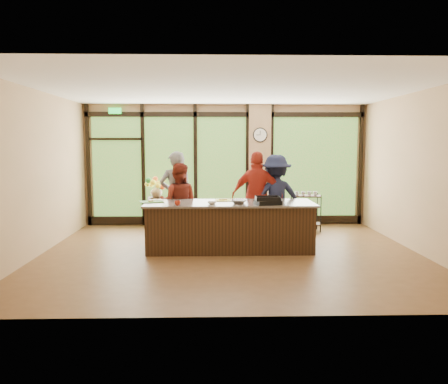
{
  "coord_description": "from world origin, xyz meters",
  "views": [
    {
      "loc": [
        -0.33,
        -7.93,
        2.02
      ],
      "look_at": [
        -0.11,
        0.4,
        1.11
      ],
      "focal_mm": 35.0,
      "sensor_mm": 36.0,
      "label": 1
    }
  ],
  "objects": [
    {
      "name": "cook_midright",
      "position": [
        0.62,
        1.13,
        0.94
      ],
      "size": [
        1.17,
        0.67,
        1.87
      ],
      "primitive_type": "imported",
      "rotation": [
        0.0,
        0.0,
        2.94
      ],
      "color": "#A42819",
      "rests_on": "floor"
    },
    {
      "name": "bar_cart",
      "position": [
        1.85,
        2.07,
        0.56
      ],
      "size": [
        0.74,
        0.5,
        0.93
      ],
      "rotation": [
        0.0,
        0.0,
        -0.17
      ],
      "color": "black",
      "rests_on": "floor"
    },
    {
      "name": "cook_left",
      "position": [
        -1.09,
        1.16,
        0.94
      ],
      "size": [
        0.76,
        0.57,
        1.88
      ],
      "primitive_type": "imported",
      "rotation": [
        0.0,
        0.0,
        3.33
      ],
      "color": "slate",
      "rests_on": "floor"
    },
    {
      "name": "flower_vase",
      "position": [
        -1.68,
        2.56,
        0.9
      ],
      "size": [
        0.29,
        0.29,
        0.29
      ],
      "primitive_type": "imported",
      "rotation": [
        0.0,
        0.0,
        -0.03
      ],
      "color": "olive",
      "rests_on": "flower_stand"
    },
    {
      "name": "cook_right",
      "position": [
        1.01,
        1.17,
        0.9
      ],
      "size": [
        1.24,
        0.81,
        1.8
      ],
      "primitive_type": "imported",
      "rotation": [
        0.0,
        0.0,
        3.27
      ],
      "color": "#161A32",
      "rests_on": "floor"
    },
    {
      "name": "window_wall",
      "position": [
        0.16,
        2.95,
        1.39
      ],
      "size": [
        6.9,
        0.12,
        3.0
      ],
      "color": "tan",
      "rests_on": "floor"
    },
    {
      "name": "ceiling",
      "position": [
        0.0,
        0.0,
        3.0
      ],
      "size": [
        7.0,
        7.0,
        0.0
      ],
      "primitive_type": "plane",
      "rotation": [
        3.14,
        0.0,
        0.0
      ],
      "color": "white",
      "rests_on": "back_wall"
    },
    {
      "name": "flower_stand",
      "position": [
        -1.68,
        2.56,
        0.38
      ],
      "size": [
        0.46,
        0.46,
        0.75
      ],
      "primitive_type": "cube",
      "rotation": [
        0.0,
        0.0,
        0.25
      ],
      "color": "black",
      "rests_on": "floor"
    },
    {
      "name": "island_base",
      "position": [
        0.0,
        0.3,
        0.44
      ],
      "size": [
        3.1,
        1.0,
        0.88
      ],
      "primitive_type": "cube",
      "color": "black",
      "rests_on": "floor"
    },
    {
      "name": "cook_midleft",
      "position": [
        -1.03,
        1.04,
        0.82
      ],
      "size": [
        0.84,
        0.68,
        1.64
      ],
      "primitive_type": "imported",
      "rotation": [
        0.0,
        0.0,
        3.06
      ],
      "color": "maroon",
      "rests_on": "floor"
    },
    {
      "name": "cutting_board_right",
      "position": [
        -0.05,
        0.6,
        0.93
      ],
      "size": [
        0.38,
        0.29,
        0.01
      ],
      "primitive_type": "cube",
      "rotation": [
        0.0,
        0.0,
        0.02
      ],
      "color": "gold",
      "rests_on": "countertop"
    },
    {
      "name": "cutting_board_left",
      "position": [
        -1.5,
        0.38,
        0.93
      ],
      "size": [
        0.5,
        0.43,
        0.01
      ],
      "primitive_type": "cube",
      "rotation": [
        0.0,
        0.0,
        0.28
      ],
      "color": "#437F2E",
      "rests_on": "countertop"
    },
    {
      "name": "right_wall",
      "position": [
        3.5,
        0.0,
        1.5
      ],
      "size": [
        0.0,
        6.0,
        6.0
      ],
      "primitive_type": "plane",
      "rotation": [
        1.57,
        0.0,
        -1.57
      ],
      "color": "tan",
      "rests_on": "floor"
    },
    {
      "name": "wall_clock",
      "position": [
        0.85,
        2.87,
        2.25
      ],
      "size": [
        0.36,
        0.04,
        0.36
      ],
      "color": "black",
      "rests_on": "window_wall"
    },
    {
      "name": "mixing_bowl",
      "position": [
        0.17,
        0.13,
        0.96
      ],
      "size": [
        0.38,
        0.38,
        0.07
      ],
      "primitive_type": "imported",
      "rotation": [
        0.0,
        0.0,
        -0.34
      ],
      "color": "silver",
      "rests_on": "countertop"
    },
    {
      "name": "floor",
      "position": [
        0.0,
        0.0,
        0.0
      ],
      "size": [
        7.0,
        7.0,
        0.0
      ],
      "primitive_type": "plane",
      "color": "brown",
      "rests_on": "ground"
    },
    {
      "name": "prep_bowl_mid",
      "position": [
        0.52,
        -0.01,
        0.94
      ],
      "size": [
        0.15,
        0.15,
        0.04
      ],
      "primitive_type": "imported",
      "rotation": [
        0.0,
        0.0,
        -0.18
      ],
      "color": "silver",
      "rests_on": "countertop"
    },
    {
      "name": "prep_bowl_near",
      "position": [
        -0.34,
        0.05,
        0.94
      ],
      "size": [
        0.2,
        0.2,
        0.05
      ],
      "primitive_type": "imported",
      "rotation": [
        0.0,
        0.0,
        0.29
      ],
      "color": "silver",
      "rests_on": "countertop"
    },
    {
      "name": "countertop",
      "position": [
        0.0,
        0.3,
        0.9
      ],
      "size": [
        3.2,
        1.1,
        0.04
      ],
      "primitive_type": "cube",
      "color": "#70665C",
      "rests_on": "island_base"
    },
    {
      "name": "back_wall",
      "position": [
        0.0,
        3.0,
        1.5
      ],
      "size": [
        7.0,
        0.0,
        7.0
      ],
      "primitive_type": "plane",
      "rotation": [
        1.57,
        0.0,
        0.0
      ],
      "color": "tan",
      "rests_on": "floor"
    },
    {
      "name": "cutting_board_center",
      "position": [
        -0.09,
        0.56,
        0.93
      ],
      "size": [
        0.39,
        0.3,
        0.01
      ],
      "primitive_type": "cube",
      "rotation": [
        0.0,
        0.0,
        0.05
      ],
      "color": "gold",
      "rests_on": "countertop"
    },
    {
      "name": "prep_bowl_far",
      "position": [
        0.19,
        0.63,
        0.94
      ],
      "size": [
        0.17,
        0.17,
        0.03
      ],
      "primitive_type": "imported",
      "rotation": [
        0.0,
        0.0,
        -0.35
      ],
      "color": "silver",
      "rests_on": "countertop"
    },
    {
      "name": "red_ramekin",
      "position": [
        -0.96,
        -0.12,
        0.96
      ],
      "size": [
        0.14,
        0.14,
        0.09
      ],
      "primitive_type": "imported",
      "rotation": [
        0.0,
        0.0,
        -0.28
      ],
      "color": "#A62310",
      "rests_on": "countertop"
    },
    {
      "name": "left_wall",
      "position": [
        -3.5,
        0.0,
        1.5
      ],
      "size": [
        0.0,
        6.0,
        6.0
      ],
      "primitive_type": "plane",
      "rotation": [
        1.57,
        0.0,
        1.57
      ],
      "color": "tan",
      "rests_on": "floor"
    },
    {
      "name": "roasting_pan",
      "position": [
        0.68,
        -0.02,
        0.96
      ],
      "size": [
        0.51,
        0.43,
        0.08
      ],
      "primitive_type": "cube",
      "rotation": [
        0.0,
        0.0,
        0.23
      ],
      "color": "black",
      "rests_on": "countertop"
    }
  ]
}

